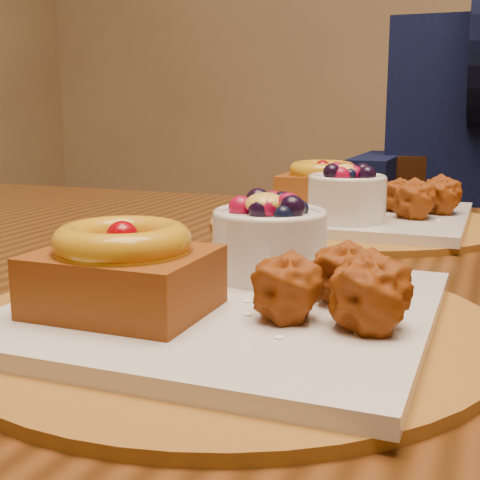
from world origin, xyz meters
name	(u,v)px	position (x,y,z in m)	size (l,w,h in m)	color
dining_table	(308,334)	(-0.08, 0.00, 0.68)	(1.60, 0.90, 0.76)	#341C09
place_setting_near	(227,290)	(-0.08, -0.21, 0.78)	(0.38, 0.38, 0.09)	brown
place_setting_far	(352,207)	(-0.08, 0.22, 0.78)	(0.38, 0.38, 0.09)	brown
chair_far	(474,342)	(0.07, 0.71, 0.45)	(0.52, 0.52, 0.81)	black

